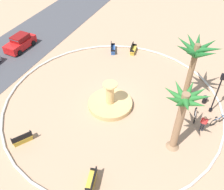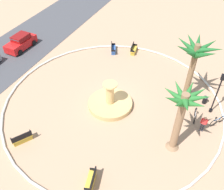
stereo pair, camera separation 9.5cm
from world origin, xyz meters
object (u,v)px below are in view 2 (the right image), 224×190
bench_east (113,49)px  bench_north (22,139)px  parked_car_second (21,42)px  person_cyclist_helmet (204,123)px  palm_tree_by_curb (182,109)px  bench_southeast (91,181)px  lamppost (218,90)px  bench_west (134,50)px  fountain (110,103)px  bicycle_red_frame (218,121)px  bicycle_by_lamppost (195,116)px  trash_bin (205,100)px  palm_tree_near_fountain (195,57)px

bench_east → bench_north: (-15.06, 1.13, 0.00)m
bench_north → parked_car_second: 14.66m
person_cyclist_helmet → parked_car_second: 22.47m
palm_tree_by_curb → bench_southeast: 7.87m
bench_southeast → lamppost: bearing=-31.7°
bench_north → bench_west: bearing=-12.0°
fountain → lamppost: bearing=-70.7°
palm_tree_by_curb → fountain: bearing=70.9°
person_cyclist_helmet → parked_car_second: size_ratio=0.41×
bench_north → bench_southeast: 6.69m
bench_north → lamppost: (9.53, -13.10, 2.14)m
bicycle_red_frame → bicycle_by_lamppost: (-0.19, 1.84, 0.00)m
bench_west → trash_bin: bearing=-121.2°
palm_tree_by_curb → bench_southeast: palm_tree_by_curb is taller
parked_car_second → palm_tree_by_curb: bearing=-108.9°
bench_southeast → bicycle_red_frame: size_ratio=1.20×
fountain → palm_tree_near_fountain: size_ratio=0.66×
palm_tree_near_fountain → bicycle_by_lamppost: bearing=-149.1°
fountain → palm_tree_by_curb: size_ratio=0.70×
bench_west → trash_bin: size_ratio=2.26×
lamppost → trash_bin: 2.40m
palm_tree_near_fountain → bicycle_by_lamppost: (-2.23, -1.34, -4.27)m
palm_tree_near_fountain → bench_east: palm_tree_near_fountain is taller
fountain → palm_tree_near_fountain: 8.26m
bench_west → person_cyclist_helmet: bearing=-134.0°
lamppost → trash_bin: lamppost is taller
bicycle_red_frame → bench_southeast: bearing=142.1°
bench_north → person_cyclist_helmet: (6.91, -12.71, 0.59)m
bench_north → bicycle_red_frame: (8.23, -13.79, 0.04)m
trash_bin → lamppost: bearing=-143.7°
trash_bin → person_cyclist_helmet: size_ratio=0.44×
trash_bin → person_cyclist_helmet: bearing=-175.3°
person_cyclist_helmet → palm_tree_by_curb: bearing=145.3°
bicycle_red_frame → fountain: bearing=100.4°
palm_tree_near_fountain → bench_north: palm_tree_near_fountain is taller
palm_tree_near_fountain → bicycle_red_frame: palm_tree_near_fountain is taller
palm_tree_near_fountain → parked_car_second: (1.03, 19.93, -3.87)m
palm_tree_by_curb → bench_west: size_ratio=3.48×
bicycle_red_frame → parked_car_second: size_ratio=0.34×
palm_tree_near_fountain → bench_southeast: bearing=160.5°
bicycle_red_frame → bench_west: bearing=53.5°
trash_bin → bicycle_by_lamppost: 2.46m
fountain → parked_car_second: size_ratio=0.99×
bench_east → bench_north: 15.10m
bench_north → trash_bin: 16.24m
person_cyclist_helmet → bicycle_by_lamppost: bearing=34.2°
palm_tree_near_fountain → trash_bin: size_ratio=8.34×
fountain → trash_bin: bearing=-63.4°
person_cyclist_helmet → parked_car_second: (4.39, 22.03, -0.16)m
trash_bin → parked_car_second: parked_car_second is taller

